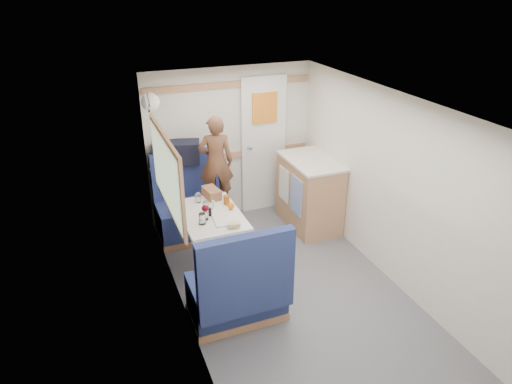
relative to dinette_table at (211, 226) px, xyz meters
name	(u,v)px	position (x,y,z in m)	size (l,w,h in m)	color
floor	(306,311)	(0.65, -1.00, -0.57)	(4.50, 4.50, 0.00)	#515156
ceiling	(318,114)	(0.65, -1.00, 1.43)	(4.50, 4.50, 0.00)	silver
wall_back	(231,144)	(0.65, 1.25, 0.43)	(2.20, 0.02, 2.00)	silver
wall_left	(191,247)	(-0.45, -1.00, 0.43)	(0.02, 4.50, 2.00)	silver
wall_right	(412,203)	(1.75, -1.00, 0.43)	(0.02, 4.50, 2.00)	silver
oak_trim_low	(232,155)	(0.65, 1.23, 0.28)	(2.15, 0.02, 0.08)	#A4754A
oak_trim_high	(230,85)	(0.65, 1.23, 1.21)	(2.15, 0.02, 0.08)	#A4754A
side_window	(166,173)	(-0.43, 0.00, 0.68)	(0.04, 1.30, 0.72)	#9AA88F
rear_door	(264,143)	(1.10, 1.22, 0.41)	(0.62, 0.12, 1.86)	white
dinette_table	(211,226)	(0.00, 0.00, 0.00)	(0.62, 0.92, 0.72)	white
bench_far	(193,213)	(0.00, 0.86, -0.27)	(0.90, 0.59, 1.05)	navy
bench_near	(239,294)	(0.00, -0.86, -0.27)	(0.90, 0.59, 1.05)	navy
ledge	(185,163)	(0.00, 1.12, 0.31)	(0.90, 0.14, 0.04)	#A4754A
dome_light	(150,102)	(-0.39, 0.85, 1.18)	(0.20, 0.20, 0.20)	white
galley_counter	(309,193)	(1.47, 0.55, -0.10)	(0.57, 0.92, 0.92)	#A4754A
person	(216,162)	(0.28, 0.69, 0.44)	(0.41, 0.27, 1.12)	brown
duffel_bag	(177,152)	(-0.09, 1.12, 0.47)	(0.56, 0.27, 0.27)	black
tray	(225,218)	(0.11, -0.17, 0.16)	(0.25, 0.33, 0.02)	white
orange_fruit	(231,206)	(0.22, -0.01, 0.21)	(0.07, 0.07, 0.07)	#E65F0A
cheese_block	(234,225)	(0.13, -0.38, 0.19)	(0.11, 0.07, 0.04)	#F4EA8D
wine_glass	(205,209)	(-0.08, -0.10, 0.28)	(0.08, 0.08, 0.17)	white
tumbler_left	(202,219)	(-0.14, -0.18, 0.21)	(0.07, 0.07, 0.12)	white
tumbler_mid	(198,198)	(-0.05, 0.31, 0.21)	(0.07, 0.07, 0.11)	silver
tumbler_right	(206,207)	(-0.03, 0.06, 0.21)	(0.07, 0.07, 0.11)	silver
beer_glass	(227,200)	(0.22, 0.15, 0.21)	(0.07, 0.07, 0.11)	#954D15
pepper_grinder	(210,212)	(-0.02, -0.04, 0.20)	(0.03, 0.03, 0.09)	black
salt_grinder	(214,205)	(0.07, 0.12, 0.20)	(0.03, 0.03, 0.08)	white
bread_loaf	(212,193)	(0.12, 0.38, 0.21)	(0.14, 0.26, 0.11)	brown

